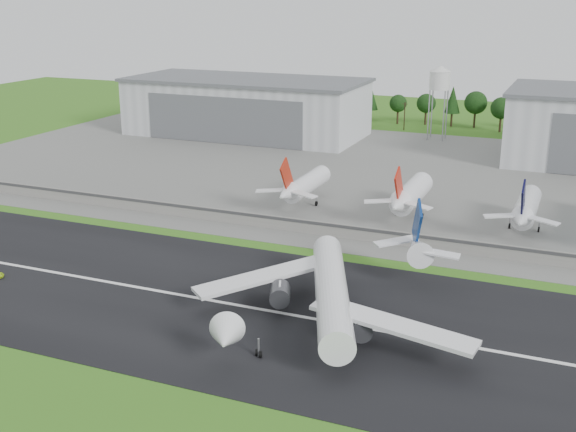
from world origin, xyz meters
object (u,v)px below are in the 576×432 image
at_px(main_airliner, 330,298).
at_px(parked_jet_navy, 525,209).
at_px(parked_jet_red_a, 303,185).
at_px(parked_jet_red_b, 409,195).

height_order(main_airliner, parked_jet_navy, main_airliner).
relative_size(parked_jet_red_a, parked_jet_red_b, 1.00).
distance_m(main_airliner, parked_jet_red_b, 67.03).
distance_m(parked_jet_red_a, parked_jet_navy, 58.94).
xyz_separation_m(parked_jet_red_b, parked_jet_navy, (29.19, -0.05, -0.30)).
bearing_deg(main_airliner, parked_jet_navy, -133.90).
bearing_deg(main_airliner, parked_jet_red_a, -86.41).
bearing_deg(parked_jet_red_b, main_airliner, -88.45).
height_order(parked_jet_red_a, parked_jet_navy, parked_jet_navy).
bearing_deg(parked_jet_navy, main_airliner, -112.24).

